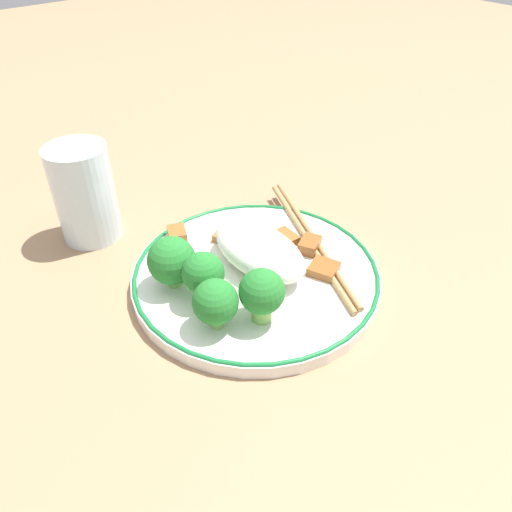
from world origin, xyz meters
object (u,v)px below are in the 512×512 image
Objects in this scene: broccoli_back_right at (215,302)px; broccoli_back_left at (172,261)px; drinking_glass at (85,194)px; broccoli_back_center at (205,275)px; broccoli_mid_left at (262,293)px; chopsticks at (312,240)px; plate at (256,275)px.

broccoli_back_left is at bearing 178.50° from broccoli_back_right.
broccoli_back_left is 1.08× the size of broccoli_back_right.
broccoli_back_right is 0.23m from drinking_glass.
broccoli_back_center is 0.97× the size of broccoli_mid_left.
drinking_glass is (-0.16, -0.02, 0.01)m from broccoli_back_left.
broccoli_back_center is 1.04× the size of broccoli_back_right.
chopsticks is (-0.00, 0.15, -0.03)m from broccoli_back_center.
plate is 4.72× the size of broccoli_back_left.
drinking_glass reaches higher than broccoli_back_center.
broccoli_mid_left is 0.49× the size of drinking_glass.
broccoli_back_left is at bearing -103.81° from chopsticks.
chopsticks is (0.00, 0.08, 0.01)m from plate.
broccoli_back_left is 0.17m from chopsticks.
broccoli_back_left is at bearing -164.08° from broccoli_back_center.
drinking_glass reaches higher than plate.
broccoli_mid_left reaches higher than chopsticks.
broccoli_back_right is (0.04, -0.08, 0.03)m from plate.
drinking_glass is (-0.23, -0.01, 0.01)m from broccoli_back_right.
broccoli_back_center is at bearing -89.81° from chopsticks.
plate is 4.87× the size of broccoli_back_center.
drinking_glass is at bearing -168.28° from broccoli_mid_left.
broccoli_back_right is at bearing 3.53° from drinking_glass.
broccoli_back_right is at bearing -1.50° from broccoli_back_left.
broccoli_mid_left reaches higher than broccoli_back_right.
broccoli_back_left is 0.16m from drinking_glass.
chopsticks is at bearing 42.01° from drinking_glass.
plate is 0.08m from chopsticks.
broccoli_back_center reaches higher than broccoli_back_right.
chopsticks is at bearing 76.19° from broccoli_back_left.
broccoli_back_left is 0.49× the size of drinking_glass.
plate is at bearing 91.72° from broccoli_back_center.
broccoli_mid_left is at bearing -36.00° from plate.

